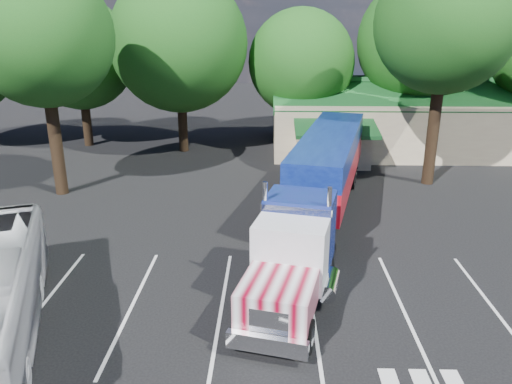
{
  "coord_description": "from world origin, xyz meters",
  "views": [
    {
      "loc": [
        1.64,
        -21.36,
        9.64
      ],
      "look_at": [
        1.04,
        0.72,
        2.0
      ],
      "focal_mm": 35.0,
      "sensor_mm": 36.0,
      "label": 1
    }
  ],
  "objects_px": {
    "bicycle": "(337,191)",
    "semi_truck": "(322,178)",
    "woman": "(331,220)",
    "silver_sedan": "(319,160)"
  },
  "relations": [
    {
      "from": "bicycle",
      "to": "semi_truck",
      "type": "bearing_deg",
      "value": -117.52
    },
    {
      "from": "bicycle",
      "to": "woman",
      "type": "bearing_deg",
      "value": -108.66
    },
    {
      "from": "semi_truck",
      "to": "silver_sedan",
      "type": "relative_size",
      "value": 4.78
    },
    {
      "from": "woman",
      "to": "bicycle",
      "type": "relative_size",
      "value": 0.97
    },
    {
      "from": "semi_truck",
      "to": "bicycle",
      "type": "distance_m",
      "value": 4.33
    },
    {
      "from": "semi_truck",
      "to": "bicycle",
      "type": "xyz_separation_m",
      "value": [
        1.29,
        3.66,
        -1.92
      ]
    },
    {
      "from": "semi_truck",
      "to": "silver_sedan",
      "type": "xyz_separation_m",
      "value": [
        0.79,
        9.6,
        -1.7
      ]
    },
    {
      "from": "bicycle",
      "to": "silver_sedan",
      "type": "distance_m",
      "value": 5.97
    },
    {
      "from": "bicycle",
      "to": "silver_sedan",
      "type": "height_order",
      "value": "silver_sedan"
    },
    {
      "from": "semi_truck",
      "to": "silver_sedan",
      "type": "bearing_deg",
      "value": 98.83
    }
  ]
}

